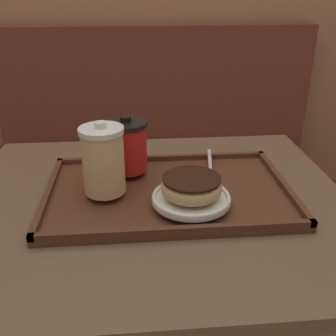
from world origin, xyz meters
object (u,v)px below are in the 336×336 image
object	(u,v)px
coffee_cup_front	(103,159)
spoon	(211,169)
donut_chocolate_glazed	(191,186)
coffee_cup_rear	(127,145)

from	to	relation	value
coffee_cup_front	spoon	bearing A→B (deg)	16.15
donut_chocolate_glazed	spoon	size ratio (longest dim) A/B	0.73
coffee_cup_rear	donut_chocolate_glazed	size ratio (longest dim) A/B	1.06
coffee_cup_rear	donut_chocolate_glazed	distance (m)	0.20
coffee_cup_front	coffee_cup_rear	xyz separation A→B (m)	(0.04, 0.09, -0.01)
coffee_cup_front	donut_chocolate_glazed	distance (m)	0.18
coffee_cup_front	donut_chocolate_glazed	world-z (taller)	coffee_cup_front
coffee_cup_front	donut_chocolate_glazed	xyz separation A→B (m)	(0.17, -0.06, -0.04)
coffee_cup_rear	spoon	distance (m)	0.19
coffee_cup_rear	spoon	xyz separation A→B (m)	(0.18, -0.03, -0.05)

